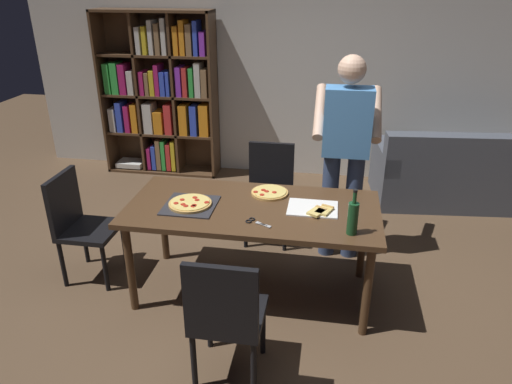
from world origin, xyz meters
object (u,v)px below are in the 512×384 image
Objects in this scene: chair_left_end at (79,220)px; kitchen_scissors at (255,222)px; chair_near_camera at (226,313)px; person_serving_pizza at (345,148)px; couch at (456,176)px; wine_bottle at (353,217)px; pepperoni_pizza_on_tray at (190,204)px; bookshelf at (161,95)px; chair_far_side at (270,186)px; second_pizza_plain at (270,192)px; dining_table at (253,215)px.

kitchen_scissors is (1.47, -0.24, 0.24)m from chair_left_end.
person_serving_pizza reaches higher than chair_near_camera.
kitchen_scissors is at bearing -129.72° from couch.
wine_bottle reaches higher than chair_left_end.
couch is 4.73× the size of pepperoni_pizza_on_tray.
chair_near_camera is at bearing -137.98° from wine_bottle.
bookshelf is 6.17× the size of wine_bottle.
kitchen_scissors is at bearing -87.18° from chair_far_side.
bookshelf is 3.07m from kitchen_scissors.
bookshelf is 5.20× the size of pepperoni_pizza_on_tray.
bookshelf reaches higher than couch.
chair_near_camera is at bearing -90.00° from chair_far_side.
couch is 2.93m from kitchen_scissors.
couch reaches higher than pepperoni_pizza_on_tray.
second_pizza_plain is at bearing 9.19° from chair_left_end.
chair_left_end is 2.40× the size of pepperoni_pizza_on_tray.
chair_left_end is at bearing 180.00° from dining_table.
wine_bottle is at bearing -40.57° from second_pizza_plain.
chair_near_camera is at bearing -94.79° from kitchen_scissors.
chair_left_end is at bearing 176.21° from pepperoni_pizza_on_tray.
couch is (1.91, 1.99, -0.37)m from dining_table.
second_pizza_plain is (0.09, 0.24, 0.08)m from dining_table.
wine_bottle is at bearing -7.63° from chair_left_end.
chair_left_end is 3.14× the size of second_pizza_plain.
chair_near_camera is 0.51× the size of couch.
dining_table is 2.05× the size of chair_far_side.
kitchen_scissors is at bearing -94.13° from second_pizza_plain.
chair_left_end is 1.54m from second_pizza_plain.
chair_near_camera is 2.40× the size of pepperoni_pizza_on_tray.
chair_far_side is 3.14× the size of second_pizza_plain.
bookshelf is 2.76m from person_serving_pizza.
couch is at bearing 50.28° from kitchen_scissors.
person_serving_pizza is (0.65, 1.62, 0.49)m from chair_near_camera.
chair_far_side is 2.16m from bookshelf.
bookshelf reaches higher than second_pizza_plain.
chair_near_camera is 3.66m from bookshelf.
second_pizza_plain reaches higher than dining_table.
couch is at bearing 40.98° from pepperoni_pizza_on_tray.
chair_left_end is (-1.41, 0.92, 0.00)m from chair_near_camera.
dining_table is 2.84m from bookshelf.
chair_far_side is 0.85m from person_serving_pizza.
second_pizza_plain is at bearing 85.49° from chair_near_camera.
dining_table is at bearing 0.00° from chair_left_end.
person_serving_pizza reaches higher than pepperoni_pizza_on_tray.
chair_far_side is at bearing -43.31° from bookshelf.
wine_bottle is at bearing -87.00° from person_serving_pizza.
chair_far_side is 1.44m from wine_bottle.
chair_left_end is 2.23m from person_serving_pizza.
chair_far_side is 4.60× the size of kitchen_scissors.
pepperoni_pizza_on_tray is at bearing -114.78° from chair_far_side.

